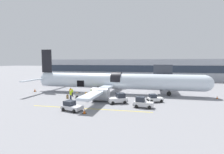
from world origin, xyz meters
TOP-DOWN VIEW (x-y plane):
  - ground_plane at (0.00, 0.00)m, footprint 500.00×500.00m
  - apron_marking_line at (-2.59, -11.56)m, footprint 19.20×0.70m
  - terminal_strip at (0.00, 36.37)m, footprint 76.18×9.05m
  - jet_bridge_stub at (8.99, 7.93)m, footprint 4.06×10.38m
  - airplane at (-1.57, 2.00)m, footprint 40.23×32.35m
  - baggage_tug_lead at (1.08, -6.89)m, footprint 3.61×2.96m
  - baggage_tug_mid at (5.39, -8.98)m, footprint 3.22×2.01m
  - baggage_tug_rear at (7.25, -4.54)m, footprint 3.04×2.39m
  - baggage_tug_spare at (-4.75, -13.13)m, footprint 3.42×2.59m
  - baggage_cart_loading at (-7.13, -3.85)m, footprint 3.58×2.26m
  - ground_crew_loader_a at (-9.71, -2.77)m, footprint 0.48×0.55m
  - ground_crew_loader_b at (-8.52, -5.88)m, footprint 0.57×0.57m
  - ground_crew_driver at (-5.03, -6.74)m, footprint 0.60×0.54m
  - ground_crew_supervisor at (-5.05, -0.85)m, footprint 0.50×0.50m
  - ground_crew_helper at (-5.57, -1.98)m, footprint 0.59×0.47m
  - ground_crew_marshal at (-10.54, -1.84)m, footprint 0.52×0.50m
  - suitcase_on_tarmac_upright at (-5.76, -5.96)m, footprint 0.39×0.27m
  - suitcase_on_tarmac_spare at (-9.43, -5.44)m, footprint 0.43×0.21m
  - safety_cone_nose at (19.24, 1.17)m, footprint 0.48×0.48m
  - safety_cone_engine_left at (-2.32, -14.11)m, footprint 0.52×0.52m
  - safety_cone_wingtip at (0.13, -5.62)m, footprint 0.62×0.62m
  - safety_cone_tail at (-20.94, 0.04)m, footprint 0.61×0.61m

SIDE VIEW (x-z plane):
  - ground_plane at x=0.00m, z-range 0.00..0.00m
  - apron_marking_line at x=-2.59m, z-range 0.00..0.01m
  - suitcase_on_tarmac_upright at x=-5.76m, z-range -0.05..0.53m
  - safety_cone_nose at x=19.24m, z-range -0.02..0.53m
  - safety_cone_wingtip at x=0.13m, z-range -0.02..0.67m
  - safety_cone_engine_left at x=-2.32m, z-range -0.02..0.72m
  - suitcase_on_tarmac_spare at x=-9.43m, z-range -0.05..0.75m
  - safety_cone_tail at x=-20.94m, z-range -0.02..0.75m
  - baggage_cart_loading at x=-7.13m, z-range -0.02..1.03m
  - baggage_tug_rear at x=7.25m, z-range -0.10..1.33m
  - baggage_tug_spare at x=-4.75m, z-range -0.08..1.35m
  - baggage_tug_mid at x=5.39m, z-range -0.13..1.58m
  - baggage_tug_lead at x=1.08m, z-range -0.12..1.64m
  - ground_crew_supervisor at x=-5.05m, z-range 0.04..1.63m
  - ground_crew_marshal at x=-10.54m, z-range 0.04..1.64m
  - ground_crew_loader_a at x=-9.71m, z-range 0.04..1.64m
  - ground_crew_helper at x=-5.57m, z-range 0.04..1.73m
  - ground_crew_driver at x=-5.03m, z-range 0.05..1.82m
  - ground_crew_loader_b at x=-8.52m, z-range 0.05..1.83m
  - airplane at x=-1.57m, z-range -2.33..7.87m
  - terminal_strip at x=0.00m, z-range 0.00..8.23m
  - jet_bridge_stub at x=8.99m, z-range 1.39..7.96m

